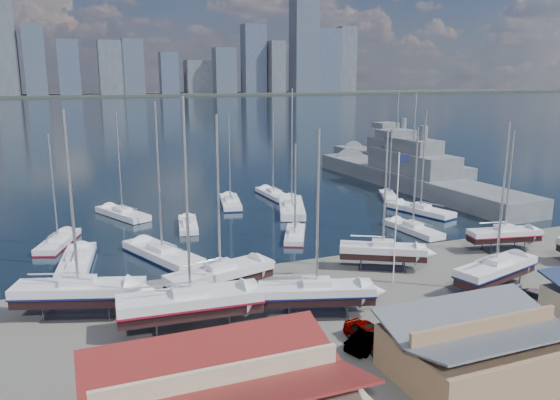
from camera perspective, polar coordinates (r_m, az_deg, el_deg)
name	(u,v)px	position (r m, az deg, el deg)	size (l,w,h in m)	color
ground	(362,290)	(52.53, 8.52, -9.33)	(1400.00, 1400.00, 0.00)	#605E59
water	(106,110)	(353.36, -17.75, 8.91)	(1400.00, 600.00, 0.40)	#172934
far_shore	(86,95)	(612.72, -19.58, 10.26)	(1400.00, 80.00, 2.20)	#2D332D
skyline	(75,57)	(606.24, -20.59, 13.77)	(639.14, 43.80, 107.69)	#475166
shed_grey	(484,346)	(39.93, 20.50, -14.06)	(12.60, 8.40, 4.17)	#8C6B4C
sailboat_cradle_0	(79,292)	(48.93, -20.26, -9.02)	(11.09, 6.21, 17.19)	#2D2D33
sailboat_cradle_1	(191,303)	(44.38, -9.32, -10.55)	(11.60, 3.93, 18.27)	#2D2D33
sailboat_cradle_2	(220,275)	(50.10, -6.25, -7.80)	(10.54, 5.53, 16.53)	#2D2D33
sailboat_cradle_3	(316,292)	(46.24, 3.83, -9.61)	(10.03, 5.46, 15.64)	#2D2D33
sailboat_cradle_4	(383,251)	(57.81, 10.68, -5.24)	(8.88, 6.51, 14.51)	#2D2D33
sailboat_cradle_5	(496,269)	(55.15, 21.64, -6.76)	(10.15, 5.20, 15.82)	#2D2D33
sailboat_cradle_6	(504,234)	(67.85, 22.38, -3.34)	(8.75, 3.96, 13.83)	#2D2D33
sailboat_moored_0	(77,263)	(62.03, -20.44, -6.24)	(4.60, 11.16, 16.20)	black
sailboat_moored_1	(58,243)	(70.34, -22.16, -4.17)	(5.52, 9.63, 13.89)	black
sailboat_moored_2	(123,215)	(81.27, -16.12, -1.52)	(6.99, 10.67, 15.71)	black
sailboat_moored_3	(162,256)	(61.81, -12.18, -5.76)	(7.60, 12.43, 18.00)	black
sailboat_moored_4	(188,225)	(73.64, -9.58, -2.64)	(3.82, 8.75, 12.78)	black
sailboat_moored_5	(230,203)	(85.58, -5.21, -0.37)	(4.77, 10.36, 14.96)	black
sailboat_moored_6	(295,236)	(68.12, 1.57, -3.74)	(5.65, 8.45, 12.34)	black
sailboat_moored_7	(292,210)	(81.26, 1.21, -1.01)	(7.67, 12.98, 18.93)	black
sailboat_moored_8	(273,195)	(91.11, -0.71, 0.49)	(3.15, 10.01, 14.81)	black
sailboat_moored_9	(413,230)	(72.57, 13.69, -3.06)	(3.36, 9.53, 14.12)	black
sailboat_moored_10	(420,212)	(82.77, 14.47, -1.17)	(5.83, 10.94, 15.75)	black
sailboat_moored_11	(389,197)	(91.53, 11.30, 0.30)	(5.41, 8.25, 12.03)	black
naval_ship_east	(411,179)	(101.48, 13.56, 2.18)	(10.19, 53.54, 18.80)	slate
naval_ship_west	(395,159)	(126.14, 11.95, 4.26)	(9.62, 43.09, 17.85)	slate
car_a	(370,335)	(42.38, 9.39, -13.77)	(1.94, 4.81, 1.64)	gray
car_b	(370,340)	(41.94, 9.40, -14.24)	(1.49, 4.28, 1.41)	gray
car_c	(436,322)	(45.86, 15.94, -12.18)	(2.23, 4.83, 1.34)	gray
car_d	(541,300)	(53.23, 25.64, -9.39)	(1.98, 4.87, 1.41)	gray
flagpole	(397,209)	(52.82, 12.18, -0.88)	(1.13, 0.12, 12.83)	white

